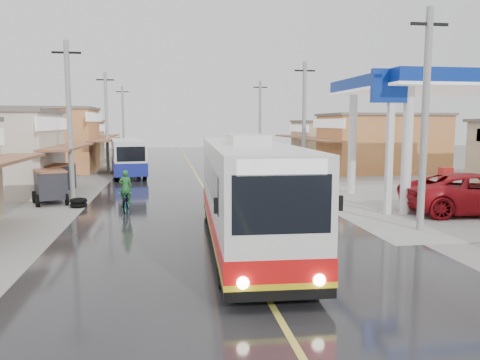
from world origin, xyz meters
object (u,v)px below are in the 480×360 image
(jeepney, at_px, (478,194))
(tyre_stack, at_px, (79,203))
(second_bus, at_px, (128,157))
(cyclist, at_px, (126,198))
(tricycle_near, at_px, (55,178))
(tricycle_far, at_px, (50,184))
(coach_bus, at_px, (246,192))

(jeepney, relative_size, tyre_stack, 7.99)
(second_bus, bearing_deg, cyclist, -93.46)
(jeepney, height_order, tricycle_near, jeepney)
(tricycle_near, bearing_deg, tyre_stack, -46.15)
(tricycle_far, relative_size, tyre_stack, 2.96)
(second_bus, relative_size, tricycle_near, 3.24)
(cyclist, bearing_deg, second_bus, 95.90)
(coach_bus, bearing_deg, jeepney, 20.26)
(tricycle_near, relative_size, tricycle_far, 1.08)
(tricycle_near, distance_m, tricycle_far, 2.53)
(tricycle_near, xyz_separation_m, tricycle_far, (0.32, -2.51, -0.03))
(second_bus, bearing_deg, coach_bus, -83.01)
(coach_bus, distance_m, tricycle_near, 14.44)
(second_bus, distance_m, tricycle_far, 11.97)
(jeepney, distance_m, tyre_stack, 18.06)
(cyclist, xyz_separation_m, tricycle_far, (-3.85, 2.64, 0.34))
(tricycle_near, distance_m, tyre_stack, 4.22)
(coach_bus, distance_m, second_bus, 21.42)
(second_bus, distance_m, cyclist, 14.32)
(tyre_stack, bearing_deg, jeepney, -14.25)
(coach_bus, relative_size, tricycle_far, 4.86)
(second_bus, relative_size, cyclist, 4.42)
(cyclist, relative_size, tricycle_near, 0.73)
(tyre_stack, bearing_deg, cyclist, -31.72)
(coach_bus, bearing_deg, tyre_stack, 132.67)
(second_bus, height_order, cyclist, second_bus)
(second_bus, distance_m, tricycle_near, 9.65)
(coach_bus, height_order, tricycle_far, coach_bus)
(second_bus, bearing_deg, jeepney, -54.41)
(tricycle_near, height_order, tyre_stack, tricycle_near)
(second_bus, distance_m, tyre_stack, 12.95)
(second_bus, xyz_separation_m, tyre_stack, (-1.30, -12.82, -1.24))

